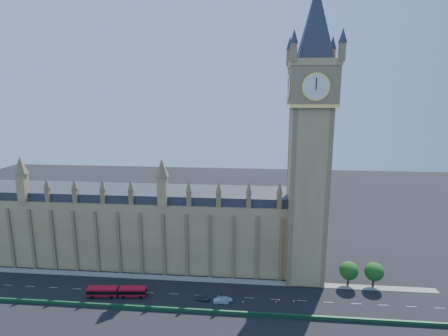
# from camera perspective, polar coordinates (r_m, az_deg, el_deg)

# --- Properties ---
(ground) EXTENTS (400.00, 400.00, 0.00)m
(ground) POSITION_cam_1_polar(r_m,az_deg,el_deg) (117.62, -6.21, -19.85)
(ground) COLOR black
(ground) RESTS_ON ground
(palace_westminster) EXTENTS (120.00, 20.00, 28.00)m
(palace_westminster) POSITION_cam_1_polar(r_m,az_deg,el_deg) (137.21, -14.87, -9.02)
(palace_westminster) COLOR #A0814D
(palace_westminster) RESTS_ON ground
(elizabeth_tower) EXTENTS (20.59, 20.59, 105.00)m
(elizabeth_tower) POSITION_cam_1_polar(r_m,az_deg,el_deg) (113.61, 13.98, 7.88)
(elizabeth_tower) COLOR #A0814D
(elizabeth_tower) RESTS_ON ground
(bridge_parapet) EXTENTS (160.00, 0.60, 1.20)m
(bridge_parapet) POSITION_cam_1_polar(r_m,az_deg,el_deg) (109.89, -7.22, -21.99)
(bridge_parapet) COLOR #1E4C2D
(bridge_parapet) RESTS_ON ground
(kerb_north) EXTENTS (160.00, 3.00, 0.16)m
(kerb_north) POSITION_cam_1_polar(r_m,az_deg,el_deg) (125.62, -5.30, -17.60)
(kerb_north) COLOR gray
(kerb_north) RESTS_ON ground
(tree_east_near) EXTENTS (6.00, 6.00, 8.50)m
(tree_east_near) POSITION_cam_1_polar(r_m,az_deg,el_deg) (125.54, 19.79, -15.43)
(tree_east_near) COLOR #382619
(tree_east_near) RESTS_ON ground
(tree_east_far) EXTENTS (6.00, 6.00, 8.50)m
(tree_east_far) POSITION_cam_1_polar(r_m,az_deg,el_deg) (127.75, 23.39, -15.22)
(tree_east_far) COLOR #382619
(tree_east_far) RESTS_ON ground
(red_bus) EXTENTS (18.34, 4.33, 3.09)m
(red_bus) POSITION_cam_1_polar(r_m,az_deg,el_deg) (119.98, -17.07, -18.75)
(red_bus) COLOR red
(red_bus) RESTS_ON ground
(car_grey) EXTENTS (4.60, 2.26, 1.51)m
(car_grey) POSITION_cam_1_polar(r_m,az_deg,el_deg) (114.18, -3.61, -20.42)
(car_grey) COLOR #3F4147
(car_grey) RESTS_ON ground
(car_silver) EXTENTS (4.66, 1.83, 1.51)m
(car_silver) POSITION_cam_1_polar(r_m,az_deg,el_deg) (112.62, -0.50, -20.89)
(car_silver) COLOR #A9ADB1
(car_silver) RESTS_ON ground
(car_white) EXTENTS (4.64, 1.91, 1.35)m
(car_white) POSITION_cam_1_polar(r_m,az_deg,el_deg) (113.66, 0.18, -20.60)
(car_white) COLOR silver
(car_white) RESTS_ON ground
(cone_a) EXTENTS (0.50, 0.50, 0.64)m
(cone_a) POSITION_cam_1_polar(r_m,az_deg,el_deg) (114.05, 8.50, -20.83)
(cone_a) COLOR black
(cone_a) RESTS_ON ground
(cone_b) EXTENTS (0.59, 0.59, 0.76)m
(cone_b) POSITION_cam_1_polar(r_m,az_deg,el_deg) (114.88, 8.98, -20.55)
(cone_b) COLOR black
(cone_b) RESTS_ON ground
(cone_c) EXTENTS (0.50, 0.50, 0.77)m
(cone_c) POSITION_cam_1_polar(r_m,az_deg,el_deg) (113.08, 3.12, -20.98)
(cone_c) COLOR black
(cone_c) RESTS_ON ground
(cone_d) EXTENTS (0.64, 0.64, 0.79)m
(cone_d) POSITION_cam_1_polar(r_m,az_deg,el_deg) (115.14, 11.34, -20.55)
(cone_d) COLOR black
(cone_d) RESTS_ON ground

